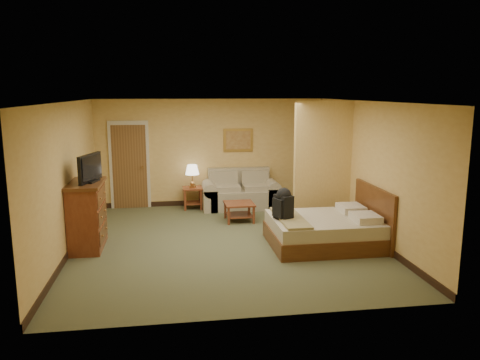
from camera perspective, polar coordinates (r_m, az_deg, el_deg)
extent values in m
plane|color=#515637|center=(8.83, -1.79, -7.58)|extent=(6.00, 6.00, 0.00)
plane|color=white|center=(8.39, -1.89, 9.54)|extent=(6.00, 6.00, 0.00)
cube|color=#DAAF5D|center=(11.46, -3.58, 3.34)|extent=(5.50, 0.02, 2.60)
cube|color=#DAAF5D|center=(8.64, -20.26, 0.24)|extent=(0.02, 6.00, 2.60)
cube|color=#DAAF5D|center=(9.24, 15.36, 1.17)|extent=(0.02, 6.00, 2.60)
cube|color=#DAAF5D|center=(9.87, 10.02, 1.99)|extent=(1.20, 0.15, 2.60)
cube|color=beige|center=(11.47, -13.31, 1.82)|extent=(0.94, 0.06, 2.10)
cube|color=brown|center=(11.46, -13.31, 1.56)|extent=(0.80, 0.04, 2.00)
cylinder|color=#B07C40|center=(11.39, -11.82, 1.56)|extent=(0.04, 0.12, 0.04)
cube|color=black|center=(11.68, -3.51, -2.70)|extent=(5.50, 0.02, 0.12)
cube|color=tan|center=(11.27, 0.11, -2.31)|extent=(1.52, 0.81, 0.46)
cube|color=tan|center=(11.52, -0.15, 0.35)|extent=(1.52, 0.20, 0.48)
cube|color=tan|center=(11.18, -3.75, -2.30)|extent=(0.33, 0.81, 0.51)
cube|color=tan|center=(11.40, 3.89, -2.04)|extent=(0.33, 0.81, 0.51)
cube|color=maroon|center=(11.22, -5.81, -1.00)|extent=(0.47, 0.47, 0.04)
cube|color=maroon|center=(11.30, -5.77, -2.78)|extent=(0.40, 0.40, 0.03)
cube|color=maroon|center=(11.09, -6.71, -2.53)|extent=(0.05, 0.05, 0.48)
cube|color=maroon|center=(11.11, -4.76, -2.48)|extent=(0.05, 0.05, 0.48)
cube|color=maroon|center=(11.46, -6.77, -2.10)|extent=(0.05, 0.05, 0.48)
cube|color=maroon|center=(11.47, -4.88, -2.05)|extent=(0.05, 0.05, 0.48)
cylinder|color=#B07C40|center=(11.22, -5.81, -0.81)|extent=(0.17, 0.17, 0.04)
cylinder|color=#B07C40|center=(11.18, -5.83, 0.25)|extent=(0.02, 0.02, 0.28)
cone|color=white|center=(11.14, -5.85, 1.27)|extent=(0.33, 0.33, 0.23)
cube|color=maroon|center=(10.12, -0.11, -2.90)|extent=(0.64, 0.64, 0.04)
cube|color=maroon|center=(10.19, -0.10, -4.27)|extent=(0.55, 0.55, 0.03)
cube|color=maroon|center=(9.88, -1.43, -4.43)|extent=(0.04, 0.04, 0.38)
cube|color=maroon|center=(10.47, 1.14, -3.55)|extent=(0.04, 0.04, 0.38)
cube|color=#B78E3F|center=(11.49, -0.23, 4.89)|extent=(0.72, 0.03, 0.56)
cube|color=#9A5F2F|center=(11.47, -0.22, 4.88)|extent=(0.60, 0.02, 0.44)
cube|color=maroon|center=(8.79, -18.13, -4.30)|extent=(0.53, 1.06, 1.15)
cube|color=#4E2812|center=(8.65, -18.37, -0.43)|extent=(0.59, 1.13, 0.06)
cube|color=black|center=(8.63, -17.73, -0.13)|extent=(0.29, 0.40, 0.03)
cube|color=black|center=(8.59, -17.82, 1.43)|extent=(0.28, 0.79, 0.49)
cube|color=#4E2812|center=(8.75, 10.08, -6.91)|extent=(1.94, 1.55, 0.29)
cube|color=beige|center=(8.68, 10.14, -5.27)|extent=(1.88, 1.49, 0.23)
cube|color=#4E2812|center=(8.99, 15.99, -4.12)|extent=(0.06, 1.65, 1.07)
cube|color=beige|center=(8.56, 15.05, -4.49)|extent=(0.44, 0.53, 0.14)
cube|color=beige|center=(9.16, 13.37, -3.40)|extent=(0.44, 0.53, 0.14)
cube|color=olive|center=(8.47, 6.11, -4.61)|extent=(0.44, 1.45, 0.05)
cube|color=black|center=(8.38, 5.32, -3.32)|extent=(0.33, 0.39, 0.44)
sphere|color=black|center=(8.33, 5.35, -1.85)|extent=(0.27, 0.27, 0.27)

